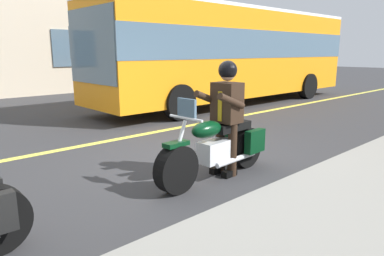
{
  "coord_description": "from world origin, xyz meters",
  "views": [
    {
      "loc": [
        3.9,
        4.53,
        1.87
      ],
      "look_at": [
        0.45,
        0.77,
        0.75
      ],
      "focal_mm": 32.84,
      "sensor_mm": 36.0,
      "label": 1
    }
  ],
  "objects": [
    {
      "name": "lane_center_stripe",
      "position": [
        0.0,
        -2.0,
        0.01
      ],
      "size": [
        60.0,
        0.16,
        0.01
      ],
      "primitive_type": "cube",
      "color": "#E5DB4C",
      "rests_on": "ground_plane"
    },
    {
      "name": "ground_plane",
      "position": [
        0.0,
        0.0,
        0.0
      ],
      "size": [
        80.0,
        80.0,
        0.0
      ],
      "primitive_type": "plane",
      "color": "#333335"
    },
    {
      "name": "bus_near",
      "position": [
        -5.88,
        -3.94,
        1.87
      ],
      "size": [
        11.05,
        2.7,
        3.3
      ],
      "color": "orange",
      "rests_on": "ground_plane"
    },
    {
      "name": "rider_main",
      "position": [
        0.02,
        1.05,
        1.04
      ],
      "size": [
        0.64,
        0.57,
        1.74
      ],
      "color": "black",
      "rests_on": "ground_plane"
    },
    {
      "name": "motorcycle_main",
      "position": [
        0.2,
        1.07,
        0.45
      ],
      "size": [
        2.22,
        0.67,
        1.26
      ],
      "color": "black",
      "rests_on": "ground_plane"
    }
  ]
}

